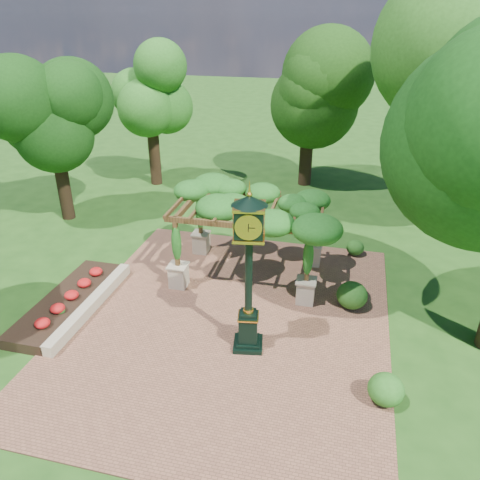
# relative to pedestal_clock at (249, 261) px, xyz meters

# --- Properties ---
(ground) EXTENTS (120.00, 120.00, 0.00)m
(ground) POSITION_rel_pedestal_clock_xyz_m (-0.89, 0.10, -2.91)
(ground) COLOR #1E4714
(ground) RESTS_ON ground
(brick_plaza) EXTENTS (10.00, 12.00, 0.04)m
(brick_plaza) POSITION_rel_pedestal_clock_xyz_m (-0.89, 1.10, -2.89)
(brick_plaza) COLOR brown
(brick_plaza) RESTS_ON ground
(border_wall) EXTENTS (0.35, 5.00, 0.40)m
(border_wall) POSITION_rel_pedestal_clock_xyz_m (-5.49, 0.60, -2.71)
(border_wall) COLOR #C6B793
(border_wall) RESTS_ON ground
(flower_bed) EXTENTS (1.50, 5.00, 0.36)m
(flower_bed) POSITION_rel_pedestal_clock_xyz_m (-6.39, 0.60, -2.73)
(flower_bed) COLOR red
(flower_bed) RESTS_ON ground
(pedestal_clock) EXTENTS (1.11, 1.11, 4.87)m
(pedestal_clock) POSITION_rel_pedestal_clock_xyz_m (0.00, 0.00, 0.00)
(pedestal_clock) COLOR black
(pedestal_clock) RESTS_ON brick_plaza
(pergola) EXTENTS (5.33, 3.40, 3.32)m
(pergola) POSITION_rel_pedestal_clock_xyz_m (-0.93, 4.09, -0.18)
(pergola) COLOR #C8B795
(pergola) RESTS_ON brick_plaza
(sundial) EXTENTS (0.54, 0.54, 0.85)m
(sundial) POSITION_rel_pedestal_clock_xyz_m (-1.97, 7.99, -2.54)
(sundial) COLOR gray
(sundial) RESTS_ON ground
(shrub_front) EXTENTS (1.17, 1.17, 0.82)m
(shrub_front) POSITION_rel_pedestal_clock_xyz_m (3.86, -1.32, -2.46)
(shrub_front) COLOR #27621C
(shrub_front) RESTS_ON brick_plaza
(shrub_mid) EXTENTS (1.28, 1.28, 0.92)m
(shrub_mid) POSITION_rel_pedestal_clock_xyz_m (2.90, 2.81, -2.41)
(shrub_mid) COLOR #225317
(shrub_mid) RESTS_ON brick_plaza
(shrub_back) EXTENTS (0.73, 0.73, 0.63)m
(shrub_back) POSITION_rel_pedestal_clock_xyz_m (2.92, 6.67, -2.55)
(shrub_back) COLOR #235618
(shrub_back) RESTS_ON brick_plaza
(tree_west_near) EXTENTS (3.62, 3.62, 6.93)m
(tree_west_near) POSITION_rel_pedestal_clock_xyz_m (-10.57, 7.32, 1.84)
(tree_west_near) COLOR black
(tree_west_near) RESTS_ON ground
(tree_west_far) EXTENTS (3.12, 3.12, 7.69)m
(tree_west_far) POSITION_rel_pedestal_clock_xyz_m (-8.42, 12.98, 2.33)
(tree_west_far) COLOR #332013
(tree_west_far) RESTS_ON ground
(tree_north) EXTENTS (4.44, 4.44, 8.05)m
(tree_north) POSITION_rel_pedestal_clock_xyz_m (-0.12, 14.92, 2.61)
(tree_north) COLOR black
(tree_north) RESTS_ON ground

